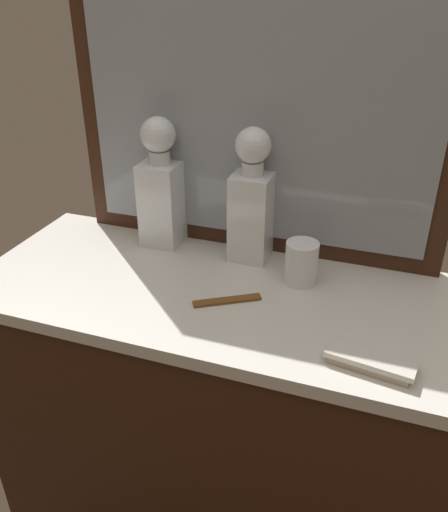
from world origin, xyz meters
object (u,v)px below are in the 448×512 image
crystal_decanter_rear (162,195)px  crystal_tumbler_center (301,264)px  crystal_decanter_center (251,208)px  tortoiseshell_comb (227,300)px  silver_brush_left (371,360)px

crystal_decanter_rear → crystal_tumbler_center: bearing=-11.8°
crystal_decanter_center → crystal_decanter_rear: bearing=179.3°
crystal_decanter_rear → crystal_tumbler_center: size_ratio=3.33×
crystal_decanter_center → tortoiseshell_comb: size_ratio=2.36×
crystal_decanter_rear → tortoiseshell_comb: crystal_decanter_rear is taller
silver_brush_left → tortoiseshell_comb: bearing=160.1°
silver_brush_left → tortoiseshell_comb: (-0.29, 0.11, -0.01)m
crystal_decanter_center → crystal_decanter_rear: 0.22m
crystal_tumbler_center → silver_brush_left: (0.17, -0.23, -0.03)m
silver_brush_left → crystal_tumbler_center: bearing=126.2°
tortoiseshell_comb → crystal_decanter_rear: bearing=139.2°
silver_brush_left → crystal_decanter_rear: bearing=149.7°
crystal_decanter_rear → tortoiseshell_comb: 0.33m
tortoiseshell_comb → silver_brush_left: bearing=-19.9°
crystal_tumbler_center → tortoiseshell_comb: 0.18m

